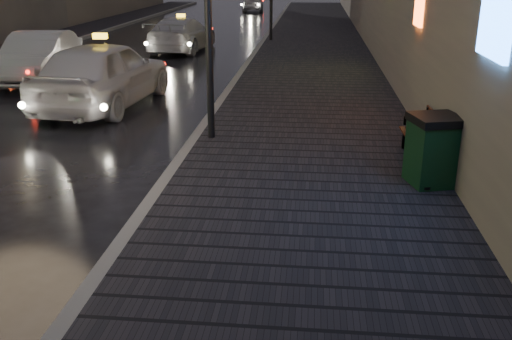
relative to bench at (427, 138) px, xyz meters
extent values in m
cube|color=black|center=(-2.01, 16.05, -0.49)|extent=(4.60, 58.00, 0.15)
cube|color=slate|center=(-4.41, 16.05, -0.49)|extent=(0.20, 58.00, 0.15)
cube|color=black|center=(-14.61, 16.05, -0.49)|extent=(2.40, 58.00, 0.15)
cube|color=slate|center=(-13.31, 16.05, -0.49)|extent=(0.20, 58.00, 0.15)
cylinder|color=black|center=(-4.06, 1.05, 2.08)|extent=(0.14, 0.14, 5.00)
cube|color=black|center=(-0.04, -0.68, -0.23)|extent=(0.45, 0.07, 0.36)
cube|color=black|center=(0.16, -0.67, 0.08)|extent=(0.06, 0.06, 0.63)
cube|color=black|center=(-0.08, -0.68, 0.20)|extent=(0.38, 0.06, 0.05)
cube|color=black|center=(-0.09, 0.67, -0.23)|extent=(0.45, 0.07, 0.36)
cube|color=black|center=(0.11, 0.68, 0.08)|extent=(0.06, 0.06, 0.63)
cube|color=black|center=(-0.13, 0.67, 0.20)|extent=(0.38, 0.06, 0.05)
cube|color=#511E11|center=(-0.06, 0.00, -0.03)|extent=(0.62, 1.64, 0.04)
cube|color=#511E11|center=(0.15, 0.01, 0.23)|extent=(0.09, 1.62, 0.36)
cube|color=black|center=(-0.11, -1.17, 0.08)|extent=(0.83, 0.83, 0.99)
cube|color=black|center=(-0.11, -1.17, 0.64)|extent=(0.90, 0.90, 0.13)
imported|color=silver|center=(-7.35, 4.01, 0.29)|extent=(2.49, 5.21, 1.72)
imported|color=#A9A9B1|center=(-10.59, 7.20, 0.18)|extent=(2.12, 4.69, 1.49)
imported|color=silver|center=(-7.60, 14.05, 0.13)|extent=(2.31, 4.94, 1.40)
imported|color=#A7A7AF|center=(-6.91, 36.12, 0.11)|extent=(1.87, 4.06, 1.35)
camera|label=1|loc=(-2.05, -9.96, 2.90)|focal=40.00mm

